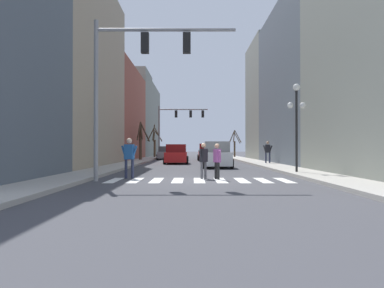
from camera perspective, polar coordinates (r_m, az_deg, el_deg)
ground_plane at (r=15.93m, az=1.18°, el=-5.55°), size 240.00×240.00×0.00m
sidewalk_left at (r=16.75m, az=-18.14°, el=-5.01°), size 2.02×90.00×0.15m
sidewalk_right at (r=16.95m, az=20.26°, el=-4.96°), size 2.02×90.00×0.15m
building_row_left at (r=41.67m, az=-12.79°, el=6.02°), size 6.00×62.84×13.74m
building_row_right at (r=31.20m, az=18.70°, el=8.89°), size 6.00×37.92×13.52m
crosswalk_stripes at (r=15.87m, az=1.18°, el=-5.55°), size 7.65×2.60×0.01m
traffic_signal_near at (r=15.92m, az=-8.67°, el=11.70°), size 5.84×0.28×6.65m
traffic_signal_far at (r=45.03m, az=-2.24°, el=3.66°), size 5.93×0.28×6.40m
street_lamp_right_corner at (r=20.00m, az=15.72°, el=5.07°), size 0.95×0.36×4.52m
car_parked_right_far at (r=32.64m, az=-2.31°, el=-1.63°), size 2.08×4.49×1.68m
car_driving_toward_lane at (r=40.76m, az=2.45°, el=-1.34°), size 2.16×4.71×1.82m
car_parked_left_far at (r=26.22m, az=3.84°, el=-1.77°), size 2.08×4.39×1.81m
car_at_intersection at (r=53.49m, az=4.01°, el=-1.19°), size 2.06×4.71×1.77m
car_parked_left_mid at (r=47.14m, az=2.81°, el=-1.25°), size 2.04×4.60×1.80m
car_driving_away_lane at (r=44.67m, az=-3.83°, el=-1.41°), size 2.07×4.86×1.56m
pedestrian_near_right_corner at (r=17.03m, az=-9.45°, el=-1.60°), size 0.78×0.33×1.81m
pedestrian_waiting_at_curb at (r=16.40m, az=3.92°, el=-2.16°), size 0.32×0.66×1.57m
pedestrian_on_left_sidewalk at (r=31.00m, az=11.55°, el=-0.92°), size 0.76×0.28×1.77m
pedestrian_on_right_sidewalk at (r=16.64m, az=1.86°, el=-2.11°), size 0.49×0.58×1.58m
street_tree_left_near at (r=51.16m, az=-5.62°, el=0.40°), size 2.25×2.70×4.43m
street_tree_left_mid at (r=51.83m, az=6.62°, el=0.03°), size 1.81×1.70×3.70m
street_tree_right_near at (r=39.54m, az=-7.71°, el=0.53°), size 1.18×2.21×3.96m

